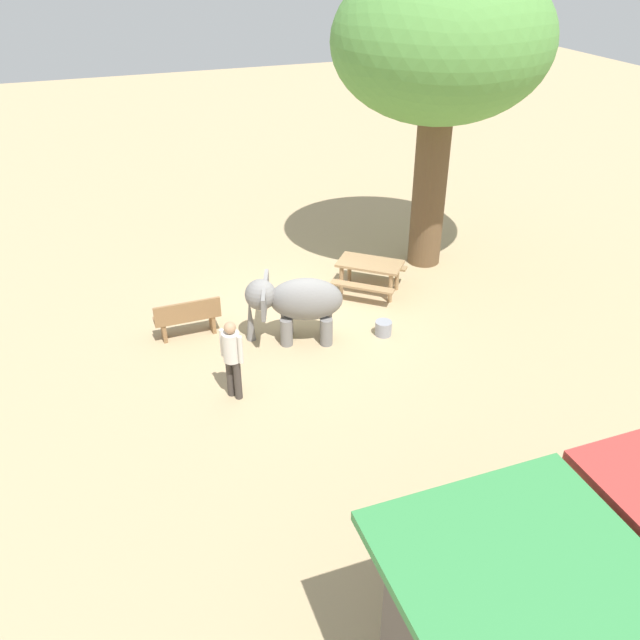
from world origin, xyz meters
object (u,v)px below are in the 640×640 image
Objects in this scene: feed_bucket at (383,328)px; person_handler at (232,354)px; shade_tree_main at (442,46)px; picnic_table_near at (370,270)px; elephant at (296,302)px; wooden_bench at (188,317)px.

person_handler is at bearing 16.08° from feed_bucket.
shade_tree_main reaches higher than picnic_table_near.
person_handler is 0.23× the size of shade_tree_main.
feed_bucket is at bearing -64.85° from picnic_table_near.
person_handler is 3.75m from feed_bucket.
shade_tree_main is (-6.04, -3.96, 4.35)m from person_handler.
elephant is 2.73m from picnic_table_near.
person_handler is at bearing -104.29° from picnic_table_near.
picnic_table_near is (-4.02, -2.91, -0.36)m from person_handler.
elephant is at bearing -14.76° from feed_bucket.
wooden_bench reaches higher than picnic_table_near.
shade_tree_main is (-4.33, -2.46, 4.38)m from elephant.
wooden_bench is at bearing 63.19° from person_handler.
person_handler is at bearing 33.21° from shade_tree_main.
shade_tree_main reaches higher than person_handler.
shade_tree_main is 8.21m from wooden_bench.
elephant is at bearing 29.61° from shade_tree_main.
picnic_table_near is (-2.31, -1.41, -0.33)m from elephant.
shade_tree_main is 3.43× the size of picnic_table_near.
shade_tree_main is 5.12× the size of wooden_bench.
wooden_bench is (6.46, 1.55, -4.82)m from shade_tree_main.
shade_tree_main is 6.43m from feed_bucket.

